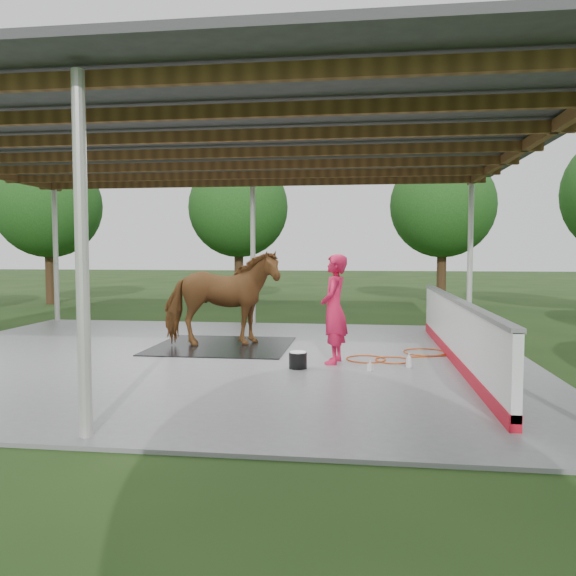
# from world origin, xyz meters

# --- Properties ---
(ground) EXTENTS (100.00, 100.00, 0.00)m
(ground) POSITION_xyz_m (0.00, 0.00, 0.00)
(ground) COLOR #1E3814
(concrete_slab) EXTENTS (12.00, 10.00, 0.05)m
(concrete_slab) POSITION_xyz_m (0.00, 0.00, 0.03)
(concrete_slab) COLOR slate
(concrete_slab) RESTS_ON ground
(pavilion_structure) EXTENTS (12.60, 10.60, 4.05)m
(pavilion_structure) POSITION_xyz_m (0.00, -0.00, 3.97)
(pavilion_structure) COLOR beige
(pavilion_structure) RESTS_ON ground
(dasher_board) EXTENTS (0.16, 8.00, 1.15)m
(dasher_board) POSITION_xyz_m (4.60, 0.00, 0.59)
(dasher_board) COLOR #B40F20
(dasher_board) RESTS_ON concrete_slab
(tree_belt) EXTENTS (28.00, 28.00, 5.80)m
(tree_belt) POSITION_xyz_m (0.30, 0.90, 3.79)
(tree_belt) COLOR #382314
(tree_belt) RESTS_ON ground
(rubber_mat) EXTENTS (2.80, 2.62, 0.02)m
(rubber_mat) POSITION_xyz_m (0.04, 1.08, 0.06)
(rubber_mat) COLOR black
(rubber_mat) RESTS_ON concrete_slab
(horse) EXTENTS (2.55, 1.69, 1.98)m
(horse) POSITION_xyz_m (0.04, 1.08, 1.06)
(horse) COLOR brown
(horse) RESTS_ON rubber_mat
(handler) EXTENTS (0.54, 0.75, 1.93)m
(handler) POSITION_xyz_m (2.44, -0.38, 1.02)
(handler) COLOR #CC1540
(handler) RESTS_ON concrete_slab
(wash_bucket) EXTENTS (0.31, 0.31, 0.29)m
(wash_bucket) POSITION_xyz_m (1.86, -0.91, 0.20)
(wash_bucket) COLOR black
(wash_bucket) RESTS_ON concrete_slab
(soap_bottle_a) EXTENTS (0.14, 0.14, 0.26)m
(soap_bottle_a) POSITION_xyz_m (3.73, -0.68, 0.18)
(soap_bottle_a) COLOR silver
(soap_bottle_a) RESTS_ON concrete_slab
(soap_bottle_b) EXTENTS (0.11, 0.11, 0.18)m
(soap_bottle_b) POSITION_xyz_m (3.07, -0.97, 0.14)
(soap_bottle_b) COLOR #338CD8
(soap_bottle_b) RESTS_ON concrete_slab
(hose_coil) EXTENTS (2.28, 1.64, 0.02)m
(hose_coil) POSITION_xyz_m (3.63, 0.36, 0.06)
(hose_coil) COLOR #AC3C0C
(hose_coil) RESTS_ON concrete_slab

